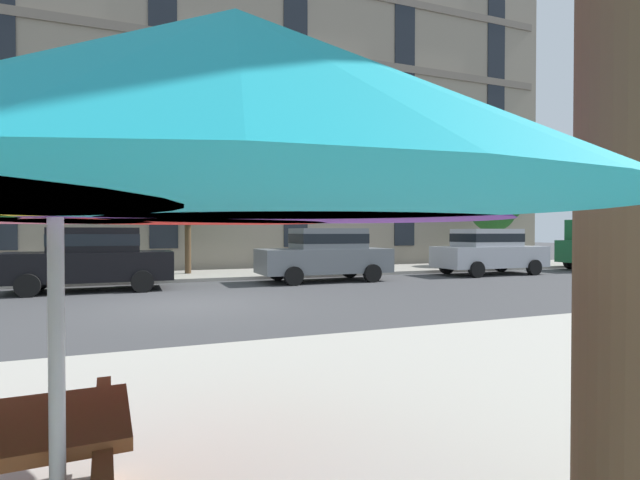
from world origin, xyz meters
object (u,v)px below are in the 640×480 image
object	(u,v)px
sedan_black	(92,257)
pickup_green	(611,246)
patio_umbrella	(55,151)
street_tree_right	(497,206)
sedan_gray	(325,253)
street_tree_middle	(184,189)
sedan_silver	(489,250)

from	to	relation	value
sedan_black	pickup_green	xyz separation A→B (m)	(20.77, 0.00, 0.08)
patio_umbrella	street_tree_right	bearing A→B (deg)	43.82
sedan_gray	patio_umbrella	distance (m)	14.23
street_tree_middle	street_tree_right	distance (m)	14.04
sedan_black	street_tree_right	xyz separation A→B (m)	(16.86, 2.75, 1.91)
sedan_silver	pickup_green	world-z (taller)	pickup_green
sedan_black	sedan_gray	bearing A→B (deg)	0.00
sedan_black	sedan_silver	xyz separation A→B (m)	(13.98, 0.00, 0.00)
street_tree_middle	street_tree_right	world-z (taller)	street_tree_middle
sedan_gray	street_tree_right	xyz separation A→B (m)	(9.76, 2.75, 1.91)
pickup_green	street_tree_right	bearing A→B (deg)	144.84
street_tree_middle	sedan_black	bearing A→B (deg)	-132.11
street_tree_middle	patio_umbrella	distance (m)	16.01
pickup_green	street_tree_right	xyz separation A→B (m)	(-3.91, 2.75, 1.83)
sedan_gray	street_tree_middle	world-z (taller)	street_tree_middle
sedan_gray	street_tree_middle	xyz separation A→B (m)	(-4.27, 3.13, 2.26)
sedan_black	patio_umbrella	distance (m)	12.76
sedan_black	patio_umbrella	size ratio (longest dim) A/B	1.13
sedan_gray	sedan_silver	distance (m)	6.88
pickup_green	street_tree_middle	size ratio (longest dim) A/B	1.13
sedan_black	pickup_green	distance (m)	20.77
sedan_silver	patio_umbrella	bearing A→B (deg)	-136.13
sedan_silver	street_tree_middle	bearing A→B (deg)	164.32
sedan_silver	sedan_gray	bearing A→B (deg)	180.00
street_tree_right	sedan_silver	bearing A→B (deg)	-136.38
street_tree_right	sedan_black	bearing A→B (deg)	-170.73
sedan_black	sedan_gray	distance (m)	7.10
street_tree_middle	sedan_gray	bearing A→B (deg)	-36.23
sedan_silver	pickup_green	xyz separation A→B (m)	(6.79, 0.00, 0.08)
street_tree_middle	patio_umbrella	size ratio (longest dim) A/B	1.16
sedan_black	street_tree_right	size ratio (longest dim) A/B	1.08
sedan_gray	patio_umbrella	size ratio (longest dim) A/B	1.13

